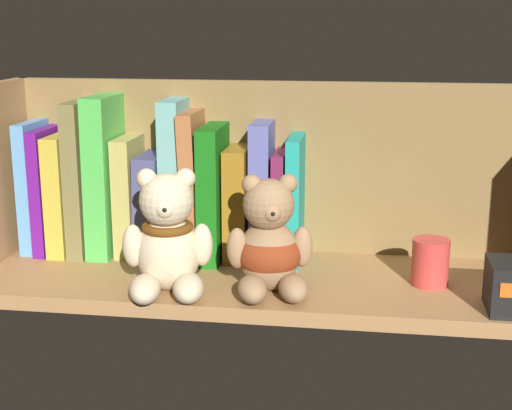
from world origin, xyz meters
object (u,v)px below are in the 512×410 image
object	(u,v)px
book_7	(177,177)
book_13	(296,197)
teddy_bear_larger	(167,240)
book_8	(197,183)
book_10	(240,201)
book_11	(263,190)
book_6	(154,202)
book_12	(281,204)
book_0	(38,184)
book_9	(216,190)
book_5	(132,194)
book_4	(109,173)
book_3	(88,175)
book_2	(70,191)
book_1	(53,188)
teddy_bear_smaller	(270,246)
pillar_candle	(430,262)

from	to	relation	value
book_7	book_13	xyz separation A→B (cm)	(17.75, 0.00, -2.39)
teddy_bear_larger	book_8	bearing A→B (deg)	89.68
book_10	book_11	distance (cm)	3.87
book_6	book_13	xyz separation A→B (cm)	(21.30, 0.00, 1.58)
book_12	teddy_bear_larger	size ratio (longest dim) A/B	0.99
teddy_bear_larger	book_0	bearing A→B (deg)	146.15
book_11	book_10	bearing A→B (deg)	180.00
book_6	book_9	world-z (taller)	book_9
book_6	book_8	world-z (taller)	book_8
book_13	book_11	bearing A→B (deg)	180.00
book_5	book_10	bearing A→B (deg)	0.00
book_12	book_10	bearing A→B (deg)	180.00
book_4	book_10	bearing A→B (deg)	0.00
book_3	book_2	bearing A→B (deg)	180.00
book_1	book_9	size ratio (longest dim) A/B	0.95
book_10	teddy_bear_smaller	distance (cm)	15.87
book_3	book_11	xyz separation A→B (cm)	(26.50, 0.00, -1.36)
book_4	book_3	bearing A→B (deg)	180.00
book_7	book_6	bearing A→B (deg)	180.00
book_13	book_3	bearing A→B (deg)	180.00
book_5	book_10	xyz separation A→B (cm)	(16.37, 0.00, -0.56)
book_7	teddy_bear_smaller	size ratio (longest dim) A/B	1.50
teddy_bear_smaller	book_8	bearing A→B (deg)	131.68
book_1	book_11	xyz separation A→B (cm)	(32.21, 0.00, 0.72)
book_6	book_11	size ratio (longest dim) A/B	0.75
book_6	book_13	world-z (taller)	book_13
book_11	book_13	bearing A→B (deg)	0.00
book_6	book_10	xyz separation A→B (cm)	(12.95, 0.00, 0.64)
book_11	book_13	xyz separation A→B (cm)	(4.93, 0.00, -0.89)
book_4	book_12	world-z (taller)	book_4
book_9	teddy_bear_smaller	distance (cm)	17.81
book_1	book_2	size ratio (longest dim) A/B	1.05
book_3	book_4	world-z (taller)	book_4
book_2	pillar_candle	distance (cm)	54.12
book_2	book_7	size ratio (longest dim) A/B	0.77
book_1	book_10	bearing A→B (deg)	0.00
book_7	book_0	bearing A→B (deg)	180.00
book_6	book_12	bearing A→B (deg)	0.00
book_8	book_9	world-z (taller)	book_8
book_6	book_4	bearing A→B (deg)	180.00
book_9	book_10	size ratio (longest dim) A/B	1.19
book_1	teddy_bear_smaller	distance (cm)	38.13
book_13	book_5	bearing A→B (deg)	180.00
book_2	book_11	xyz separation A→B (cm)	(29.52, 0.00, 1.13)
book_2	book_11	world-z (taller)	book_11
book_1	book_3	distance (cm)	6.08
book_11	book_12	world-z (taller)	book_11
book_4	book_11	world-z (taller)	book_4
pillar_candle	book_13	bearing A→B (deg)	154.76
book_4	book_5	size ratio (longest dim) A/B	1.35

